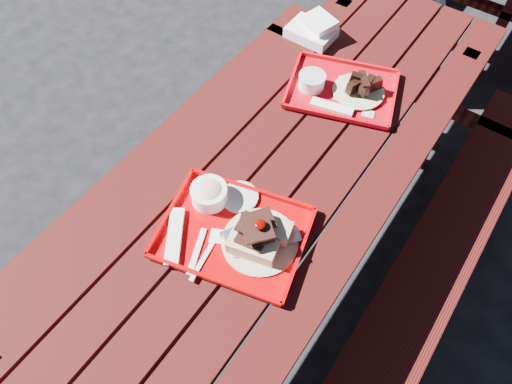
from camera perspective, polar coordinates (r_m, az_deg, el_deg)
ground at (r=2.19m, az=2.30°, el=-9.16°), size 60.00×60.00×0.00m
picnic_table_near at (r=1.70m, az=2.94°, el=-1.38°), size 1.41×2.40×0.75m
near_tray at (r=1.40m, az=-2.59°, el=-4.00°), size 0.51×0.44×0.14m
far_tray at (r=1.80m, az=10.46°, el=12.59°), size 0.48×0.42×0.07m
white_cloth at (r=2.04m, az=7.20°, el=19.49°), size 0.19×0.17×0.08m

